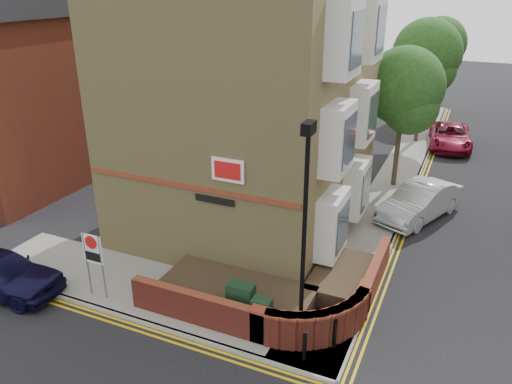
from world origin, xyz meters
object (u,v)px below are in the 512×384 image
object	(u,v)px
zone_sign	(93,254)
lamppost	(304,237)
silver_car_near	(420,202)
utility_cabinet_large	(241,302)

from	to	relation	value
zone_sign	lamppost	bearing A→B (deg)	6.07
lamppost	silver_car_near	world-z (taller)	lamppost
zone_sign	silver_car_near	distance (m)	13.48
lamppost	utility_cabinet_large	xyz separation A→B (m)	(-1.90, 0.10, -2.62)
lamppost	utility_cabinet_large	world-z (taller)	lamppost
lamppost	zone_sign	world-z (taller)	lamppost
utility_cabinet_large	silver_car_near	size ratio (longest dim) A/B	0.26
utility_cabinet_large	silver_car_near	bearing A→B (deg)	67.77
zone_sign	utility_cabinet_large	bearing A→B (deg)	9.69
lamppost	zone_sign	size ratio (longest dim) A/B	2.86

